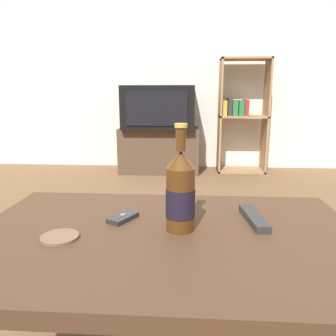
% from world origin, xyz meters
% --- Properties ---
extents(back_wall, '(8.00, 0.05, 2.60)m').
position_xyz_m(back_wall, '(0.00, 3.02, 1.30)').
color(back_wall, silver).
rests_on(back_wall, ground_plane).
extents(coffee_table, '(1.03, 0.66, 0.49)m').
position_xyz_m(coffee_table, '(0.00, 0.00, 0.41)').
color(coffee_table, '#422B1C').
rests_on(coffee_table, ground_plane).
extents(tv_stand, '(0.85, 0.43, 0.48)m').
position_xyz_m(tv_stand, '(-0.27, 2.74, 0.24)').
color(tv_stand, '#4C3828').
rests_on(tv_stand, ground_plane).
extents(television, '(0.74, 0.58, 0.44)m').
position_xyz_m(television, '(-0.27, 2.73, 0.70)').
color(television, black).
rests_on(television, tv_stand).
extents(bookshelf, '(0.51, 0.30, 1.20)m').
position_xyz_m(bookshelf, '(0.61, 2.81, 0.63)').
color(bookshelf, '#99754C').
rests_on(bookshelf, ground_plane).
extents(beer_bottle, '(0.08, 0.08, 0.28)m').
position_xyz_m(beer_bottle, '(0.04, 0.03, 0.59)').
color(beer_bottle, '#47280F').
rests_on(beer_bottle, coffee_table).
extents(cell_phone, '(0.09, 0.10, 0.02)m').
position_xyz_m(cell_phone, '(-0.13, 0.08, 0.49)').
color(cell_phone, '#232328').
rests_on(cell_phone, coffee_table).
extents(remote_control, '(0.06, 0.18, 0.02)m').
position_xyz_m(remote_control, '(0.24, 0.10, 0.50)').
color(remote_control, '#282828').
rests_on(remote_control, coffee_table).
extents(coaster, '(0.09, 0.09, 0.01)m').
position_xyz_m(coaster, '(-0.26, -0.05, 0.49)').
color(coaster, brown).
rests_on(coaster, coffee_table).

